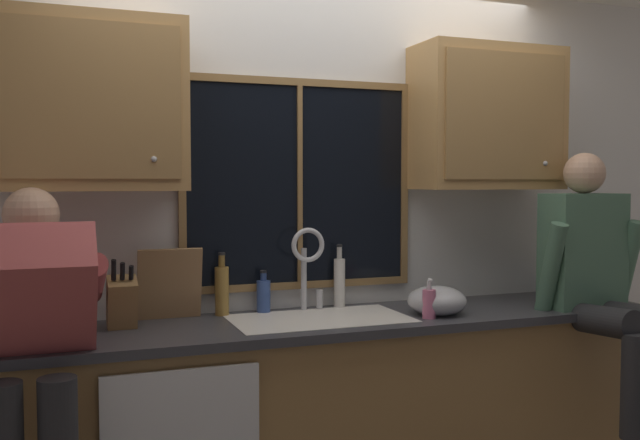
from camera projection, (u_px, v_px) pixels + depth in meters
back_wall at (307, 234)px, 3.50m from camera, size 5.53×0.12×2.55m
window_glass at (299, 184)px, 3.40m from camera, size 1.10×0.02×0.95m
window_frame_top at (299, 82)px, 3.36m from camera, size 1.17×0.02×0.04m
window_frame_bottom at (300, 285)px, 3.42m from camera, size 1.17×0.02×0.04m
window_frame_left at (182, 185)px, 3.20m from camera, size 0.03×0.02×0.95m
window_frame_right at (404, 184)px, 3.59m from camera, size 0.03×0.02×0.95m
window_mullion_center at (300, 184)px, 3.39m from camera, size 0.02×0.02×0.95m
lower_cabinet_run at (332, 420)px, 3.22m from camera, size 3.13×0.58×0.88m
countertop at (333, 322)px, 3.17m from camera, size 3.19×0.62×0.04m
upper_cabinet_left at (92, 104)px, 2.90m from camera, size 0.76×0.36×0.72m
upper_cabinet_right at (487, 119)px, 3.56m from camera, size 0.76×0.36×0.72m
sink at (320, 340)px, 3.17m from camera, size 0.80×0.46×0.21m
faucet at (308, 259)px, 3.32m from camera, size 0.18×0.09×0.40m
person_standing at (31, 349)px, 2.47m from camera, size 0.53×0.71×1.52m
person_sitting_on_counter at (597, 272)px, 3.35m from camera, size 0.54×0.60×1.26m
knife_block at (122, 303)px, 2.93m from camera, size 0.12×0.18×0.32m
cutting_board at (170, 284)px, 3.13m from camera, size 0.28×0.09×0.32m
mixing_bowl at (437, 301)px, 3.26m from camera, size 0.28×0.28×0.14m
soap_dispenser at (429, 303)px, 3.16m from camera, size 0.06×0.07×0.18m
bottle_green_glass at (339, 281)px, 3.44m from camera, size 0.06×0.06×0.31m
bottle_tall_clear at (264, 295)px, 3.31m from camera, size 0.07×0.07×0.20m
bottle_amber_small at (222, 289)px, 3.23m from camera, size 0.06×0.06×0.29m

